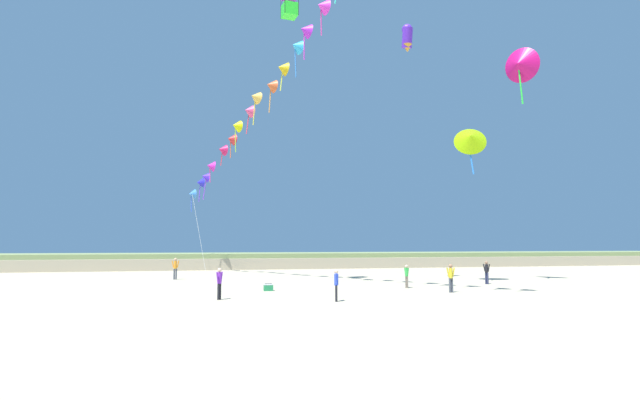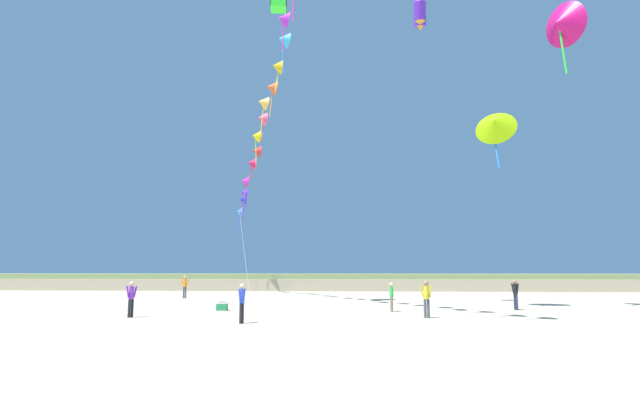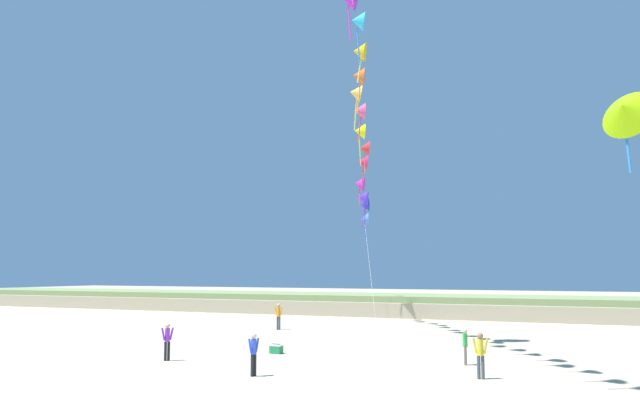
{
  "view_description": "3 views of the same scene",
  "coord_description": "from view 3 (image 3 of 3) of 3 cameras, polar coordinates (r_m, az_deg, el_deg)",
  "views": [
    {
      "loc": [
        -8.21,
        -21.68,
        2.92
      ],
      "look_at": [
        -0.05,
        12.74,
        6.03
      ],
      "focal_mm": 28.0,
      "sensor_mm": 36.0,
      "label": 1
    },
    {
      "loc": [
        3.28,
        -17.7,
        2.16
      ],
      "look_at": [
        1.18,
        10.65,
        6.19
      ],
      "focal_mm": 28.0,
      "sensor_mm": 36.0,
      "label": 2
    },
    {
      "loc": [
        11.83,
        -19.61,
        3.99
      ],
      "look_at": [
        -3.28,
        12.79,
        7.72
      ],
      "focal_mm": 38.0,
      "sensor_mm": 36.0,
      "label": 3
    }
  ],
  "objects": [
    {
      "name": "person_far_left",
      "position": [
        46.45,
        -3.51,
        -9.61
      ],
      "size": [
        0.61,
        0.24,
        1.76
      ],
      "color": "#474C56",
      "rests_on": "ground"
    },
    {
      "name": "beach_cooler",
      "position": [
        33.47,
        -3.7,
        -12.42
      ],
      "size": [
        0.58,
        0.41,
        0.46
      ],
      "color": "#23844C",
      "rests_on": "ground"
    },
    {
      "name": "dune_ridge",
      "position": [
        61.15,
        13.98,
        -8.69
      ],
      "size": [
        120.0,
        10.81,
        1.78
      ],
      "color": "tan",
      "rests_on": "ground"
    },
    {
      "name": "large_kite_low_lead",
      "position": [
        32.64,
        24.36,
        6.91
      ],
      "size": [
        2.97,
        2.62,
        4.07
      ],
      "color": "#8DBF0A"
    },
    {
      "name": "person_far_right",
      "position": [
        30.0,
        12.13,
        -11.77
      ],
      "size": [
        0.21,
        0.54,
        1.52
      ],
      "color": "#726656",
      "rests_on": "ground"
    },
    {
      "name": "kite_banner_string",
      "position": [
        41.32,
        3.11,
        11.48
      ],
      "size": [
        14.03,
        36.93,
        24.94
      ],
      "color": "#397BCA"
    },
    {
      "name": "ground_plane",
      "position": [
        23.24,
        -6.25,
        -15.8
      ],
      "size": [
        240.0,
        240.0,
        0.0
      ],
      "primitive_type": "plane",
      "color": "tan"
    },
    {
      "name": "person_mid_center",
      "position": [
        31.47,
        -12.74,
        -11.34
      ],
      "size": [
        0.4,
        0.52,
        1.65
      ],
      "color": "black",
      "rests_on": "ground"
    },
    {
      "name": "person_near_right",
      "position": [
        26.32,
        13.36,
        -12.36
      ],
      "size": [
        0.6,
        0.23,
        1.69
      ],
      "color": "#474C56",
      "rests_on": "ground"
    },
    {
      "name": "person_near_left",
      "position": [
        26.44,
        -5.61,
        -12.55
      ],
      "size": [
        0.23,
        0.57,
        1.62
      ],
      "color": "black",
      "rests_on": "ground"
    }
  ]
}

